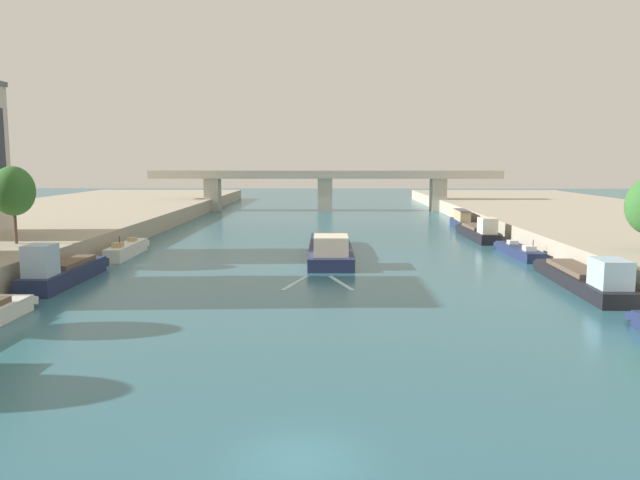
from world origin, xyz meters
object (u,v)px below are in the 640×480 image
(moored_boat_left_far, at_px, (62,271))
(moored_boat_right_second, at_px, (478,232))
(moored_boat_right_midway, at_px, (585,278))
(moored_boat_right_far, at_px, (519,251))
(barge_midriver, at_px, (330,248))
(moored_boat_left_midway, at_px, (127,249))
(moored_boat_right_downstream, at_px, (461,220))
(tree_left_nearest, at_px, (13,191))
(bridge_far, at_px, (325,185))

(moored_boat_left_far, xyz_separation_m, moored_boat_right_second, (39.38, 29.03, -0.14))
(moored_boat_right_midway, xyz_separation_m, moored_boat_right_far, (0.04, 16.63, -0.37))
(barge_midriver, bearing_deg, moored_boat_left_midway, 178.68)
(moored_boat_right_midway, bearing_deg, barge_midriver, 140.71)
(moored_boat_right_downstream, relative_size, tree_left_nearest, 1.45)
(moored_boat_left_midway, relative_size, moored_boat_right_downstream, 1.05)
(barge_midriver, bearing_deg, moored_boat_right_midway, -39.29)
(moored_boat_left_far, xyz_separation_m, bridge_far, (20.03, 72.92, 3.96))
(bridge_far, bearing_deg, barge_midriver, -89.03)
(barge_midriver, distance_m, tree_left_nearest, 29.66)
(moored_boat_left_midway, xyz_separation_m, bridge_far, (19.72, 58.16, 4.35))
(moored_boat_right_second, relative_size, moored_boat_right_downstream, 1.40)
(moored_boat_left_far, height_order, moored_boat_left_midway, moored_boat_left_far)
(moored_boat_left_midway, distance_m, moored_boat_right_downstream, 48.15)
(bridge_far, bearing_deg, moored_boat_right_far, -70.71)
(barge_midriver, bearing_deg, tree_left_nearest, -165.71)
(moored_boat_left_far, bearing_deg, tree_left_nearest, 135.00)
(moored_boat_right_midway, distance_m, tree_left_nearest, 48.43)
(barge_midriver, height_order, moored_boat_left_midway, barge_midriver)
(moored_boat_right_midway, bearing_deg, moored_boat_right_downstream, 90.26)
(moored_boat_right_midway, relative_size, moored_boat_right_second, 1.12)
(moored_boat_left_far, bearing_deg, barge_midriver, 34.20)
(moored_boat_right_midway, bearing_deg, moored_boat_left_far, 178.02)
(moored_boat_right_midway, relative_size, tree_left_nearest, 2.28)
(moored_boat_left_midway, bearing_deg, barge_midriver, -1.32)
(moored_boat_right_far, relative_size, moored_boat_right_second, 0.77)
(tree_left_nearest, bearing_deg, moored_boat_right_far, 9.74)
(moored_boat_right_midway, height_order, bridge_far, bridge_far)
(moored_boat_right_second, relative_size, bridge_far, 0.21)
(moored_boat_right_midway, height_order, moored_boat_right_downstream, moored_boat_right_midway)
(moored_boat_right_midway, bearing_deg, moored_boat_right_second, 91.49)
(moored_boat_left_far, distance_m, moored_boat_right_second, 48.92)
(moored_boat_left_midway, distance_m, tree_left_nearest, 12.37)
(barge_midriver, height_order, moored_boat_right_second, moored_boat_right_second)
(moored_boat_left_far, xyz_separation_m, tree_left_nearest, (-7.12, 7.12, 5.90))
(barge_midriver, xyz_separation_m, tree_left_nearest, (-28.14, -7.17, 6.07))
(moored_boat_left_midway, xyz_separation_m, tree_left_nearest, (-7.43, -7.64, 6.29))
(moored_boat_left_midway, height_order, moored_boat_right_second, moored_boat_right_second)
(barge_midriver, relative_size, moored_boat_right_midway, 1.32)
(moored_boat_left_midway, xyz_separation_m, moored_boat_right_far, (39.90, 0.49, -0.15))
(barge_midriver, height_order, bridge_far, bridge_far)
(barge_midriver, distance_m, moored_boat_left_far, 25.42)
(moored_boat_right_second, height_order, bridge_far, bridge_far)
(moored_boat_right_second, height_order, moored_boat_right_downstream, moored_boat_right_second)
(moored_boat_left_far, bearing_deg, moored_boat_right_downstream, 46.45)
(moored_boat_left_far, relative_size, bridge_far, 0.18)
(moored_boat_right_far, xyz_separation_m, tree_left_nearest, (-47.33, -8.13, 6.44))
(moored_boat_left_midway, distance_m, bridge_far, 61.56)
(moored_boat_right_downstream, distance_m, tree_left_nearest, 58.93)
(moored_boat_left_far, bearing_deg, moored_boat_right_second, 36.40)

